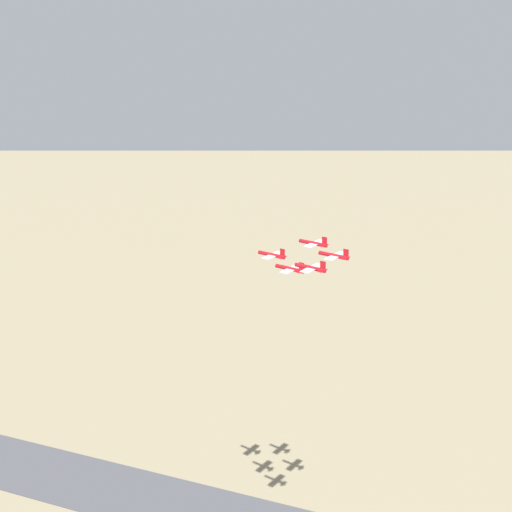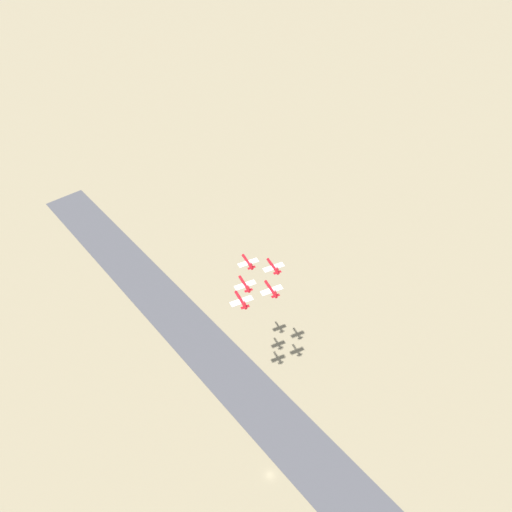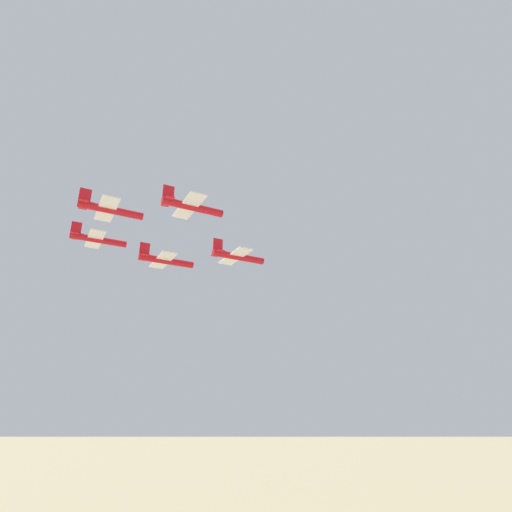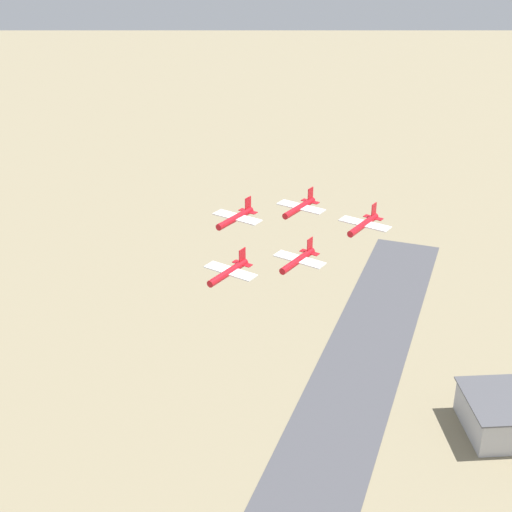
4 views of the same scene
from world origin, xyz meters
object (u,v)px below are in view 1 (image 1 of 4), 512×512
object	(u,v)px
jet_2	(314,243)
jet_3	(312,268)
jet_0	(273,255)
jet_4	(335,256)
jet_1	(291,269)

from	to	relation	value
jet_2	jet_3	xyz separation A→B (m)	(-21.27, 3.29, -0.45)
jet_0	jet_4	size ratio (longest dim) A/B	1.00
jet_1	jet_3	bearing A→B (deg)	-120.47
jet_4	jet_2	bearing A→B (deg)	59.53
jet_1	jet_3	world-z (taller)	jet_3
jet_0	jet_2	size ratio (longest dim) A/B	1.00
jet_3	jet_1	bearing A→B (deg)	59.53
jet_2	jet_3	bearing A→B (deg)	-150.46
jet_1	jet_4	world-z (taller)	jet_4
jet_2	jet_4	size ratio (longest dim) A/B	1.00
jet_4	jet_3	bearing A→B (deg)	-180.00
jet_1	jet_2	xyz separation A→B (m)	(9.79, -7.74, 4.54)
jet_3	jet_4	size ratio (longest dim) A/B	1.00
jet_1	jet_0	bearing A→B (deg)	59.53
jet_0	jet_3	distance (m)	24.87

